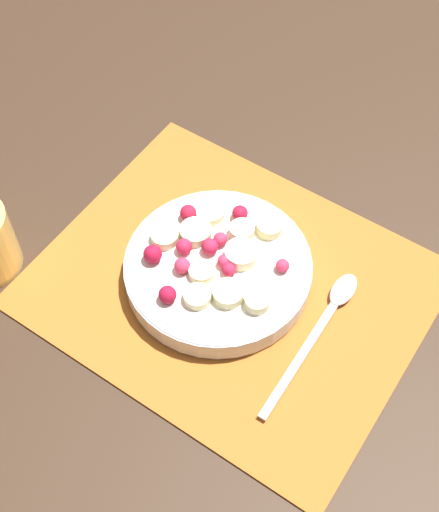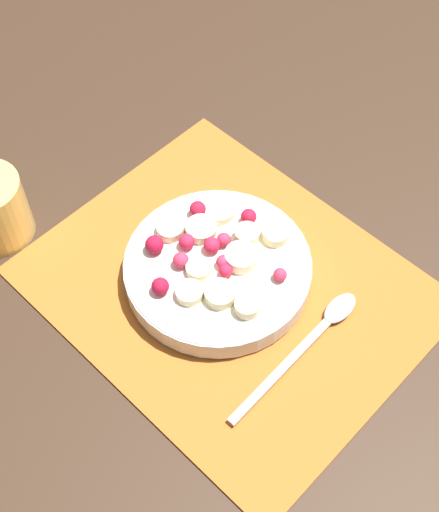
% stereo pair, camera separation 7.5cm
% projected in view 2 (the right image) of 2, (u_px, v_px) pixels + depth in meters
% --- Properties ---
extents(ground_plane, '(3.00, 3.00, 0.00)m').
position_uv_depth(ground_plane, '(229.00, 288.00, 0.78)').
color(ground_plane, '#382619').
extents(placemat, '(0.40, 0.33, 0.01)m').
position_uv_depth(placemat, '(229.00, 287.00, 0.78)').
color(placemat, '#B26023').
rests_on(placemat, ground_plane).
extents(fruit_bowl, '(0.20, 0.20, 0.05)m').
position_uv_depth(fruit_bowl, '(219.00, 265.00, 0.77)').
color(fruit_bowl, silver).
rests_on(fruit_bowl, placemat).
extents(spoon, '(0.03, 0.20, 0.01)m').
position_uv_depth(spoon, '(318.00, 331.00, 0.74)').
color(spoon, '#B2B2B7').
rests_on(spoon, placemat).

